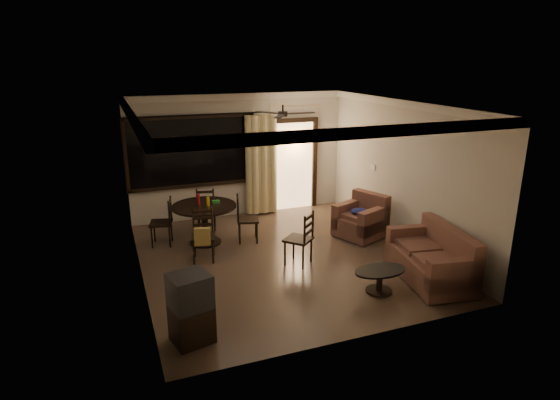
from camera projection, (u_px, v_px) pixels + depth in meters
name	position (u px, v px, depth m)	size (l,w,h in m)	color
ground	(283.00, 258.00, 8.66)	(5.50, 5.50, 0.00)	#7F6651
room_shell	(279.00, 142.00, 9.91)	(5.50, 6.70, 5.50)	beige
dining_table	(205.00, 213.00, 9.21)	(1.26, 1.26, 1.01)	black
dining_chair_west	(162.00, 231.00, 9.21)	(0.51, 0.51, 0.95)	black
dining_chair_east	(247.00, 228.00, 9.40)	(0.51, 0.51, 0.95)	black
dining_chair_south	(203.00, 245.00, 8.48)	(0.51, 0.55, 0.95)	black
dining_chair_north	(207.00, 216.00, 10.05)	(0.51, 0.51, 0.95)	black
tv_cabinet	(191.00, 308.00, 6.01)	(0.59, 0.55, 0.95)	black
sofa	(434.00, 260.00, 7.74)	(1.14, 1.77, 0.88)	#482321
armchair	(362.00, 220.00, 9.64)	(1.11, 1.11, 0.86)	#482321
coffee_table	(380.00, 277.00, 7.36)	(0.86, 0.52, 0.38)	black
side_chair	(299.00, 249.00, 8.34)	(0.62, 0.62, 0.99)	black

